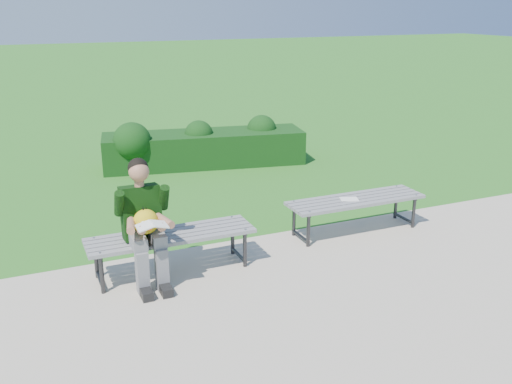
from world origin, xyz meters
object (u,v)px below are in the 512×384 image
object	(u,v)px
hedge	(200,146)
bench_left	(171,238)
paper_sheet	(349,199)
bench_right	(356,202)
seated_boy	(144,219)

from	to	relation	value
hedge	bench_left	bearing A→B (deg)	-112.13
paper_sheet	bench_left	bearing A→B (deg)	-174.98
hedge	bench_right	world-z (taller)	hedge
bench_left	paper_sheet	bearing A→B (deg)	5.02
bench_left	bench_right	distance (m)	2.48
seated_boy	paper_sheet	size ratio (longest dim) A/B	5.04
seated_boy	paper_sheet	xyz separation A→B (m)	(2.67, 0.31, -0.24)
bench_left	bench_right	size ratio (longest dim) A/B	1.00
bench_left	bench_right	world-z (taller)	same
seated_boy	hedge	bearing A→B (deg)	64.89
hedge	bench_right	size ratio (longest dim) A/B	2.06
seated_boy	bench_left	bearing A→B (deg)	17.95
bench_right	paper_sheet	distance (m)	0.12
paper_sheet	bench_right	bearing A→B (deg)	0.00
bench_left	paper_sheet	distance (m)	2.38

